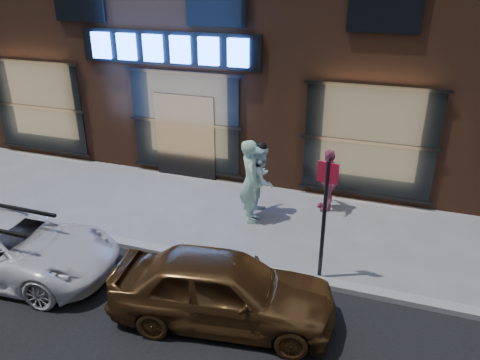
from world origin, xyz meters
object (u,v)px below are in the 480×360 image
(passerby, at_px, (328,180))
(man_bowtie, at_px, (250,181))
(gold_sedan, at_px, (223,289))
(sign_post, at_px, (325,210))
(white_suv, at_px, (13,247))
(man_cap, at_px, (261,180))

(passerby, bearing_deg, man_bowtie, -81.81)
(gold_sedan, bearing_deg, man_bowtie, 2.49)
(man_bowtie, distance_m, gold_sedan, 3.62)
(man_bowtie, height_order, sign_post, sign_post)
(gold_sedan, bearing_deg, white_suv, 82.28)
(man_bowtie, distance_m, man_cap, 0.46)
(man_cap, height_order, passerby, man_cap)
(man_cap, distance_m, white_suv, 5.54)
(sign_post, bearing_deg, white_suv, -152.43)
(gold_sedan, relative_size, sign_post, 1.54)
(passerby, bearing_deg, man_cap, -91.38)
(man_cap, bearing_deg, man_bowtie, 161.51)
(man_cap, xyz_separation_m, gold_sedan, (0.54, -3.96, -0.23))
(passerby, bearing_deg, gold_sedan, -38.39)
(white_suv, xyz_separation_m, sign_post, (5.69, 1.79, 0.90))
(gold_sedan, height_order, sign_post, sign_post)
(passerby, xyz_separation_m, white_suv, (-5.32, -4.71, -0.22))
(white_suv, relative_size, gold_sedan, 1.10)
(white_suv, height_order, sign_post, sign_post)
(man_bowtie, distance_m, white_suv, 5.16)
(gold_sedan, distance_m, sign_post, 2.36)
(man_cap, bearing_deg, white_suv, 134.67)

